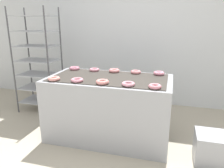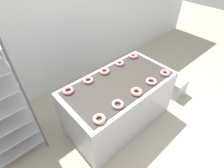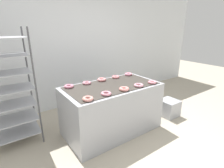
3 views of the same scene
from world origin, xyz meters
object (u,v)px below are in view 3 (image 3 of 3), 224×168
object	(u,v)px
fryer_machine	(112,108)
donut_far_right	(116,77)
baking_rack_cart	(8,90)
glaze_bin	(169,108)
donut_near_leftmost	(88,99)
donut_far_rightmost	(128,74)
donut_near_left	(106,94)
donut_far_leftmost	(69,86)
donut_near_center	(124,89)
donut_near_rightmost	(152,82)
donut_far_left	(87,83)
donut_near_right	(139,85)
donut_far_center	(102,80)

from	to	relation	value
fryer_machine	donut_far_right	distance (m)	0.61
baking_rack_cart	glaze_bin	world-z (taller)	baking_rack_cart
donut_near_leftmost	donut_far_rightmost	bearing A→B (deg)	27.03
donut_near_left	donut_far_leftmost	distance (m)	0.67
donut_far_leftmost	donut_far_rightmost	size ratio (longest dim) A/B	1.02
fryer_machine	donut_near_center	size ratio (longest dim) A/B	10.55
donut_far_leftmost	donut_near_rightmost	bearing A→B (deg)	-26.35
fryer_machine	donut_near_left	world-z (taller)	donut_near_left
glaze_bin	donut_near_left	xyz separation A→B (m)	(-1.57, -0.06, 0.69)
donut_near_leftmost	donut_near_center	bearing A→B (deg)	1.35
baking_rack_cart	glaze_bin	size ratio (longest dim) A/B	4.99
donut_near_center	donut_far_leftmost	size ratio (longest dim) A/B	1.02
donut_near_leftmost	donut_far_leftmost	distance (m)	0.61
donut_far_left	donut_far_right	world-z (taller)	donut_far_right
donut_near_left	donut_far_right	distance (m)	0.86
donut_far_rightmost	donut_far_right	bearing A→B (deg)	-179.39
donut_near_rightmost	donut_near_right	bearing A→B (deg)	176.92
donut_near_leftmost	glaze_bin	bearing A→B (deg)	2.35
donut_far_leftmost	donut_near_leftmost	bearing A→B (deg)	-89.07
fryer_machine	donut_far_rightmost	size ratio (longest dim) A/B	10.95
donut_near_leftmost	donut_far_rightmost	xyz separation A→B (m)	(1.22, 0.62, 0.00)
donut_near_left	donut_far_right	size ratio (longest dim) A/B	1.06
donut_far_rightmost	baking_rack_cart	bearing A→B (deg)	172.61
donut_near_center	donut_near_rightmost	world-z (taller)	donut_near_center
fryer_machine	baking_rack_cart	size ratio (longest dim) A/B	0.91
donut_near_right	donut_far_left	distance (m)	0.86
donut_near_left	donut_far_rightmost	distance (m)	1.10
baking_rack_cart	donut_far_rightmost	size ratio (longest dim) A/B	12.02
fryer_machine	donut_far_center	distance (m)	0.54
baking_rack_cart	donut_near_right	world-z (taller)	baking_rack_cart
fryer_machine	glaze_bin	xyz separation A→B (m)	(1.26, -0.24, -0.25)
donut_far_rightmost	donut_near_center	bearing A→B (deg)	-134.73
donut_near_center	donut_far_leftmost	xyz separation A→B (m)	(-0.63, 0.60, -0.00)
glaze_bin	donut_far_rightmost	distance (m)	1.10
donut_near_leftmost	donut_near_left	xyz separation A→B (m)	(0.30, 0.02, -0.00)
glaze_bin	donut_far_left	size ratio (longest dim) A/B	2.45
donut_near_center	donut_far_leftmost	distance (m)	0.87
donut_far_right	glaze_bin	bearing A→B (deg)	-29.47
glaze_bin	donut_near_rightmost	world-z (taller)	donut_near_rightmost
fryer_machine	baking_rack_cart	xyz separation A→B (m)	(-1.42, 0.57, 0.47)
donut_near_leftmost	baking_rack_cart	bearing A→B (deg)	132.47
donut_near_rightmost	donut_far_leftmost	bearing A→B (deg)	153.65
baking_rack_cart	donut_far_center	world-z (taller)	baking_rack_cart
donut_near_leftmost	donut_far_rightmost	distance (m)	1.37
donut_far_center	donut_far_right	world-z (taller)	donut_far_center
donut_far_rightmost	donut_near_left	bearing A→B (deg)	-146.87
glaze_bin	donut_near_leftmost	distance (m)	2.00
donut_far_left	donut_near_rightmost	bearing A→B (deg)	-33.52
donut_near_right	donut_far_leftmost	size ratio (longest dim) A/B	1.03
baking_rack_cart	donut_far_right	world-z (taller)	baking_rack_cart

